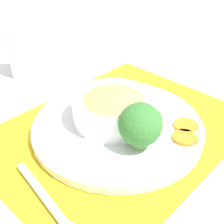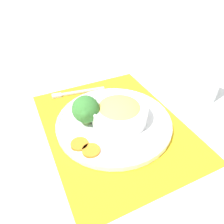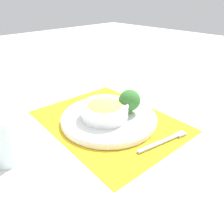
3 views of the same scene
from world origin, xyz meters
TOP-DOWN VIEW (x-y plane):
  - ground_plane at (0.00, 0.00)m, footprint 4.00×4.00m
  - placemat at (0.00, 0.00)m, footprint 0.51×0.41m
  - plate at (0.00, 0.00)m, footprint 0.33×0.33m
  - bowl at (-0.01, -0.01)m, footprint 0.16×0.16m
  - broccoli_floret at (0.03, 0.07)m, footprint 0.07×0.07m
  - carrot_slice_near at (-0.04, 0.12)m, footprint 0.04×0.04m
  - carrot_slice_middle at (-0.07, 0.11)m, footprint 0.04×0.04m
  - water_glass at (-0.04, -0.33)m, footprint 0.06×0.06m
  - fork at (0.21, 0.04)m, footprint 0.06×0.18m

SIDE VIEW (x-z plane):
  - ground_plane at x=0.00m, z-range 0.00..0.00m
  - placemat at x=0.00m, z-range 0.00..0.00m
  - fork at x=0.21m, z-range 0.00..0.01m
  - plate at x=0.00m, z-range 0.00..0.03m
  - carrot_slice_near at x=-0.04m, z-range 0.02..0.03m
  - carrot_slice_middle at x=-0.07m, z-range 0.02..0.03m
  - bowl at x=-0.01m, z-range 0.02..0.08m
  - water_glass at x=-0.04m, z-range -0.01..0.12m
  - broccoli_floret at x=0.03m, z-range 0.02..0.11m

